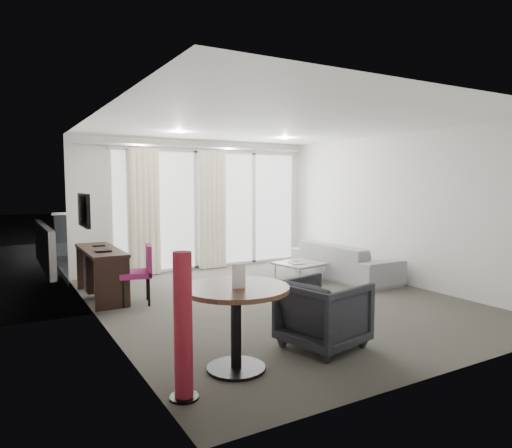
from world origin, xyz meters
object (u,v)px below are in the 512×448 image
desk_chair (135,275)px  tub_armchair (323,313)px  rattan_chair_b (264,236)px  rattan_chair_a (199,236)px  desk (101,273)px  round_table (236,328)px  sofa (344,260)px  red_lamp (183,326)px  coffee_table (300,272)px

desk_chair → tub_armchair: (1.28, -2.73, -0.07)m
tub_armchair → rattan_chair_b: size_ratio=0.97×
tub_armchair → rattan_chair_a: 6.88m
tub_armchair → rattan_chair_b: rattan_chair_b is taller
desk → round_table: bearing=-81.0°
tub_armchair → sofa: 3.68m
desk → rattan_chair_b: 5.14m
rattan_chair_b → rattan_chair_a: bearing=130.1°
desk → rattan_chair_a: (3.03, 3.38, 0.04)m
red_lamp → rattan_chair_b: 7.78m
desk → tub_armchair: 3.73m
desk → desk_chair: size_ratio=1.86×
red_lamp → sofa: red_lamp is taller
rattan_chair_b → red_lamp: bearing=-146.6°
desk_chair → sofa: (3.85, -0.10, -0.11)m
tub_armchair → coffee_table: (1.66, 2.78, -0.20)m
coffee_table → sofa: sofa is taller
tub_armchair → coffee_table: bearing=-43.4°
round_table → coffee_table: size_ratio=1.34×
coffee_table → sofa: size_ratio=0.34×
round_table → rattan_chair_b: (3.90, 6.02, 0.01)m
round_table → coffee_table: round_table is taller
desk → red_lamp: red_lamp is taller
red_lamp → tub_armchair: (1.73, 0.37, -0.24)m
coffee_table → rattan_chair_a: (-0.27, 3.95, 0.25)m
desk_chair → red_lamp: size_ratio=0.71×
rattan_chair_b → round_table: bearing=-143.8°
tub_armchair → coffee_table: 3.25m
round_table → desk_chair: bearing=93.9°
desk_chair → round_table: 2.81m
round_table → rattan_chair_b: rattan_chair_b is taller
desk → coffee_table: 3.35m
coffee_table → red_lamp: bearing=-137.1°
tub_armchair → sofa: size_ratio=0.36×
desk → red_lamp: 3.73m
coffee_table → rattan_chair_b: (1.15, 3.16, 0.25)m
round_table → coffee_table: (2.76, 2.85, -0.23)m
desk_chair → rattan_chair_b: bearing=51.1°
desk_chair → red_lamp: 3.13m
desk_chair → rattan_chair_a: size_ratio=1.03×
sofa → rattan_chair_b: (0.24, 3.31, 0.09)m
rattan_chair_a → rattan_chair_b: rattan_chair_a is taller
sofa → rattan_chair_a: size_ratio=2.63×
round_table → sofa: (3.66, 2.70, -0.08)m
tub_armchair → desk_chair: bearing=12.6°
sofa → rattan_chair_a: rattan_chair_a is taller
coffee_table → rattan_chair_b: bearing=70.1°
coffee_table → rattan_chair_b: 3.37m
desk_chair → sofa: desk_chair is taller
round_table → rattan_chair_b: 7.17m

